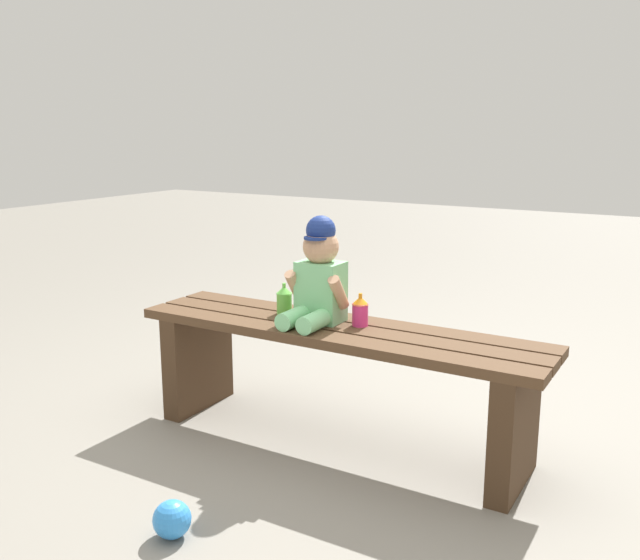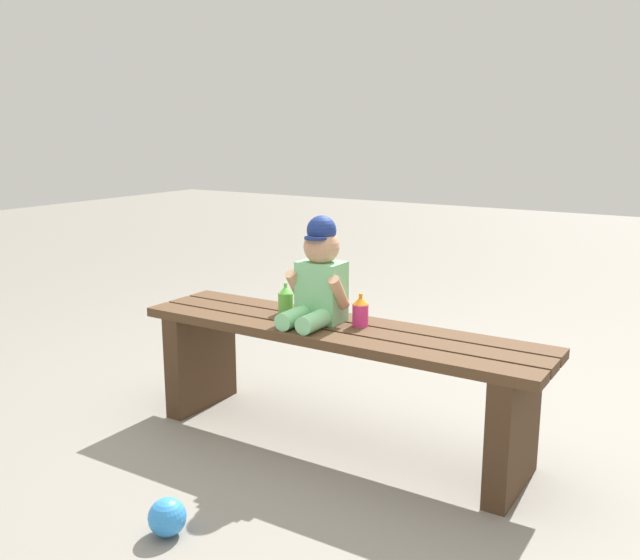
{
  "view_description": "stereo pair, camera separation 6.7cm",
  "coord_description": "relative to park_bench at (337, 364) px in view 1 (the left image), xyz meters",
  "views": [
    {
      "loc": [
        1.2,
        -2.18,
        1.19
      ],
      "look_at": [
        -0.04,
        -0.05,
        0.64
      ],
      "focal_mm": 38.96,
      "sensor_mm": 36.0,
      "label": 1
    },
    {
      "loc": [
        1.26,
        -2.14,
        1.19
      ],
      "look_at": [
        -0.04,
        -0.05,
        0.64
      ],
      "focal_mm": 38.96,
      "sensor_mm": 36.0,
      "label": 2
    }
  ],
  "objects": [
    {
      "name": "sippy_cup_left",
      "position": [
        -0.26,
        0.05,
        0.21
      ],
      "size": [
        0.06,
        0.06,
        0.12
      ],
      "color": "#66CC4C",
      "rests_on": "park_bench"
    },
    {
      "name": "park_bench",
      "position": [
        0.0,
        0.0,
        0.0
      ],
      "size": [
        1.6,
        0.37,
        0.46
      ],
      "color": "#513823",
      "rests_on": "ground_plane"
    },
    {
      "name": "child_figure",
      "position": [
        -0.09,
        0.01,
        0.33
      ],
      "size": [
        0.23,
        0.27,
        0.4
      ],
      "color": "#7FCC8C",
      "rests_on": "park_bench"
    },
    {
      "name": "sippy_cup_right",
      "position": [
        0.07,
        0.05,
        0.21
      ],
      "size": [
        0.06,
        0.06,
        0.12
      ],
      "color": "#E5337F",
      "rests_on": "park_bench"
    },
    {
      "name": "toy_ball",
      "position": [
        -0.11,
        -0.81,
        -0.26
      ],
      "size": [
        0.11,
        0.11,
        0.11
      ],
      "primitive_type": "sphere",
      "color": "#338CE5",
      "rests_on": "ground_plane"
    },
    {
      "name": "ground_plane",
      "position": [
        0.0,
        0.0,
        -0.31
      ],
      "size": [
        16.0,
        16.0,
        0.0
      ],
      "primitive_type": "plane",
      "color": "gray"
    }
  ]
}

